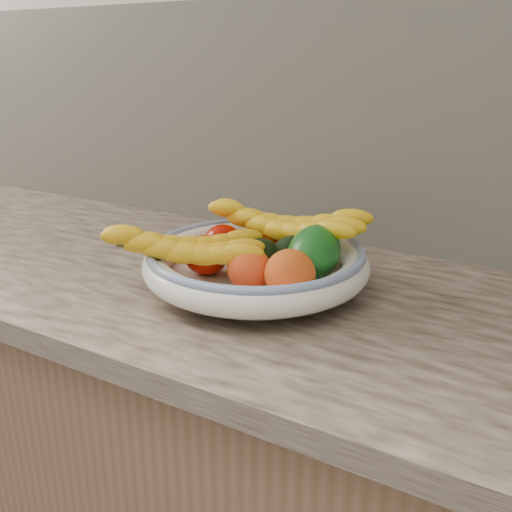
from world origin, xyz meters
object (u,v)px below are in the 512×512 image
(green_mango, at_px, (314,253))
(fruit_bowl, at_px, (256,262))
(banana_bunch_back, at_px, (283,230))
(banana_bunch_front, at_px, (184,252))

(green_mango, bearing_deg, fruit_bowl, -176.60)
(green_mango, height_order, banana_bunch_back, same)
(fruit_bowl, distance_m, banana_bunch_front, 0.13)
(fruit_bowl, xyz_separation_m, banana_bunch_back, (0.01, 0.08, 0.04))
(green_mango, relative_size, banana_bunch_back, 0.41)
(green_mango, xyz_separation_m, banana_bunch_front, (-0.18, -0.12, 0.01))
(fruit_bowl, distance_m, green_mango, 0.10)
(fruit_bowl, distance_m, banana_bunch_back, 0.09)
(fruit_bowl, height_order, green_mango, green_mango)
(banana_bunch_back, distance_m, banana_bunch_front, 0.20)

